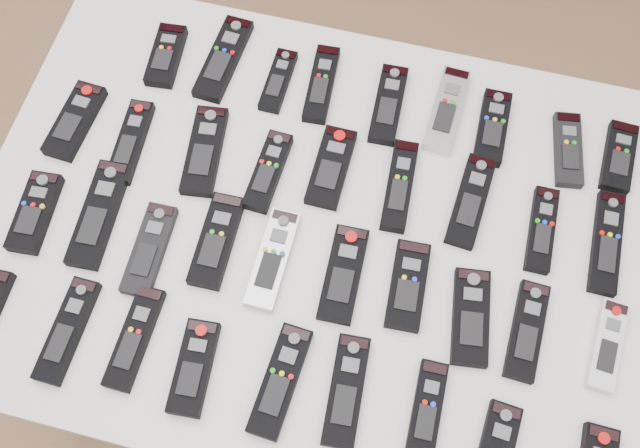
% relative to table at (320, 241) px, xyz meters
% --- Properties ---
extents(ground, '(4.00, 4.00, 0.00)m').
position_rel_table_xyz_m(ground, '(-0.11, 0.04, -0.72)').
color(ground, '#9A744E').
rests_on(ground, ground).
extents(table, '(1.25, 0.88, 0.78)m').
position_rel_table_xyz_m(table, '(0.00, 0.00, 0.00)').
color(table, white).
rests_on(table, ground).
extents(remote_0, '(0.07, 0.14, 0.02)m').
position_rel_table_xyz_m(remote_0, '(-0.39, 0.28, 0.07)').
color(remote_0, black).
rests_on(remote_0, table).
extents(remote_1, '(0.07, 0.20, 0.02)m').
position_rel_table_xyz_m(remote_1, '(-0.28, 0.31, 0.07)').
color(remote_1, black).
rests_on(remote_1, table).
extents(remote_2, '(0.04, 0.14, 0.02)m').
position_rel_table_xyz_m(remote_2, '(-0.16, 0.28, 0.07)').
color(remote_2, black).
rests_on(remote_2, table).
extents(remote_3, '(0.06, 0.17, 0.02)m').
position_rel_table_xyz_m(remote_3, '(-0.07, 0.29, 0.07)').
color(remote_3, black).
rests_on(remote_3, table).
extents(remote_4, '(0.06, 0.17, 0.02)m').
position_rel_table_xyz_m(remote_4, '(0.07, 0.28, 0.07)').
color(remote_4, black).
rests_on(remote_4, table).
extents(remote_5, '(0.06, 0.19, 0.02)m').
position_rel_table_xyz_m(remote_5, '(0.18, 0.29, 0.07)').
color(remote_5, '#B7B7BC').
rests_on(remote_5, table).
extents(remote_6, '(0.05, 0.16, 0.02)m').
position_rel_table_xyz_m(remote_6, '(0.27, 0.28, 0.07)').
color(remote_6, black).
rests_on(remote_6, table).
extents(remote_7, '(0.07, 0.16, 0.02)m').
position_rel_table_xyz_m(remote_7, '(0.41, 0.27, 0.07)').
color(remote_7, black).
rests_on(remote_7, table).
extents(remote_8, '(0.06, 0.15, 0.02)m').
position_rel_table_xyz_m(remote_8, '(0.51, 0.27, 0.07)').
color(remote_8, black).
rests_on(remote_8, table).
extents(remote_9, '(0.07, 0.17, 0.02)m').
position_rel_table_xyz_m(remote_9, '(-0.51, 0.10, 0.07)').
color(remote_9, black).
rests_on(remote_9, table).
extents(remote_10, '(0.06, 0.18, 0.02)m').
position_rel_table_xyz_m(remote_10, '(-0.39, 0.08, 0.07)').
color(remote_10, black).
rests_on(remote_10, table).
extents(remote_11, '(0.08, 0.19, 0.02)m').
position_rel_table_xyz_m(remote_11, '(-0.25, 0.10, 0.07)').
color(remote_11, black).
rests_on(remote_11, table).
extents(remote_12, '(0.05, 0.16, 0.02)m').
position_rel_table_xyz_m(remote_12, '(-0.12, 0.08, 0.07)').
color(remote_12, black).
rests_on(remote_12, table).
extents(remote_13, '(0.06, 0.16, 0.02)m').
position_rel_table_xyz_m(remote_13, '(-0.01, 0.12, 0.07)').
color(remote_13, black).
rests_on(remote_13, table).
extents(remote_14, '(0.05, 0.18, 0.02)m').
position_rel_table_xyz_m(remote_14, '(0.12, 0.11, 0.07)').
color(remote_14, black).
rests_on(remote_14, table).
extents(remote_15, '(0.07, 0.18, 0.02)m').
position_rel_table_xyz_m(remote_15, '(0.25, 0.11, 0.07)').
color(remote_15, black).
rests_on(remote_15, table).
extents(remote_16, '(0.04, 0.16, 0.02)m').
position_rel_table_xyz_m(remote_16, '(0.38, 0.09, 0.07)').
color(remote_16, black).
rests_on(remote_16, table).
extents(remote_17, '(0.05, 0.20, 0.02)m').
position_rel_table_xyz_m(remote_17, '(0.50, 0.09, 0.07)').
color(remote_17, black).
rests_on(remote_17, table).
extents(remote_18, '(0.07, 0.16, 0.02)m').
position_rel_table_xyz_m(remote_18, '(-0.50, -0.10, 0.07)').
color(remote_18, black).
rests_on(remote_18, table).
extents(remote_19, '(0.07, 0.21, 0.02)m').
position_rel_table_xyz_m(remote_19, '(-0.39, -0.07, 0.07)').
color(remote_19, black).
rests_on(remote_19, table).
extents(remote_20, '(0.06, 0.17, 0.02)m').
position_rel_table_xyz_m(remote_20, '(-0.28, -0.12, 0.07)').
color(remote_20, black).
rests_on(remote_20, table).
extents(remote_21, '(0.06, 0.18, 0.02)m').
position_rel_table_xyz_m(remote_21, '(-0.17, -0.07, 0.07)').
color(remote_21, black).
rests_on(remote_21, table).
extents(remote_22, '(0.05, 0.18, 0.02)m').
position_rel_table_xyz_m(remote_22, '(-0.06, -0.08, 0.07)').
color(remote_22, '#B7B7BC').
rests_on(remote_22, table).
extents(remote_23, '(0.07, 0.18, 0.02)m').
position_rel_table_xyz_m(remote_23, '(0.06, -0.08, 0.07)').
color(remote_23, black).
rests_on(remote_23, table).
extents(remote_24, '(0.07, 0.16, 0.02)m').
position_rel_table_xyz_m(remote_24, '(0.17, -0.07, 0.07)').
color(remote_24, black).
rests_on(remote_24, table).
extents(remote_25, '(0.08, 0.17, 0.02)m').
position_rel_table_xyz_m(remote_25, '(0.29, -0.10, 0.07)').
color(remote_25, black).
rests_on(remote_25, table).
extents(remote_26, '(0.06, 0.17, 0.02)m').
position_rel_table_xyz_m(remote_26, '(0.38, -0.10, 0.07)').
color(remote_26, black).
rests_on(remote_26, table).
extents(remote_27, '(0.06, 0.16, 0.02)m').
position_rel_table_xyz_m(remote_27, '(0.52, -0.09, 0.07)').
color(remote_27, silver).
rests_on(remote_27, table).
extents(remote_29, '(0.05, 0.18, 0.02)m').
position_rel_table_xyz_m(remote_29, '(-0.36, -0.29, 0.07)').
color(remote_29, black).
rests_on(remote_29, table).
extents(remote_30, '(0.05, 0.18, 0.02)m').
position_rel_table_xyz_m(remote_30, '(-0.25, -0.27, 0.07)').
color(remote_30, black).
rests_on(remote_30, table).
extents(remote_31, '(0.07, 0.16, 0.02)m').
position_rel_table_xyz_m(remote_31, '(-0.14, -0.30, 0.07)').
color(remote_31, black).
rests_on(remote_31, table).
extents(remote_32, '(0.07, 0.19, 0.02)m').
position_rel_table_xyz_m(remote_32, '(0.00, -0.28, 0.07)').
color(remote_32, black).
rests_on(remote_32, table).
extents(remote_33, '(0.06, 0.18, 0.02)m').
position_rel_table_xyz_m(remote_33, '(0.11, -0.27, 0.07)').
color(remote_33, black).
rests_on(remote_33, table).
extents(remote_34, '(0.05, 0.16, 0.02)m').
position_rel_table_xyz_m(remote_34, '(0.24, -0.27, 0.07)').
color(remote_34, black).
rests_on(remote_34, table).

